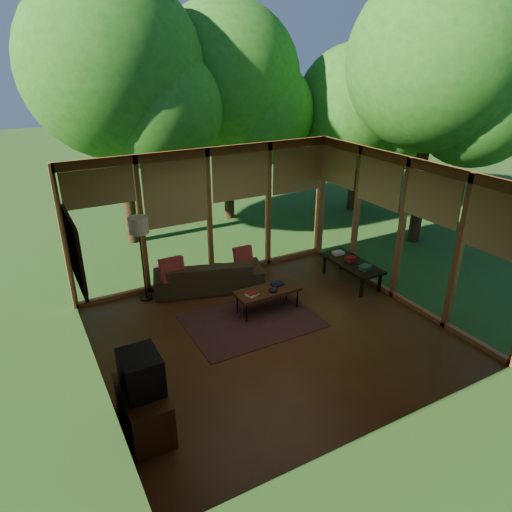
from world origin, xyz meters
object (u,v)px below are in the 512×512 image
sofa (208,274)px  television (141,373)px  floor_lamp (139,230)px  coffee_table (268,291)px  side_console (352,264)px  media_cabinet (144,409)px

sofa → television: bearing=72.0°
sofa → floor_lamp: 1.65m
coffee_table → side_console: side_console is taller
television → coffee_table: television is taller
coffee_table → side_console: (2.07, 0.16, 0.02)m
floor_lamp → side_console: (3.90, -1.35, -1.00)m
sofa → side_console: size_ratio=1.52×
floor_lamp → side_console: 4.25m
media_cabinet → floor_lamp: 3.60m
media_cabinet → television: 0.55m
television → floor_lamp: 3.47m
media_cabinet → side_console: size_ratio=0.71×
coffee_table → side_console: 2.08m
sofa → coffee_table: sofa is taller
floor_lamp → coffee_table: floor_lamp is taller
television → coffee_table: 3.33m
floor_lamp → side_console: size_ratio=1.18×
media_cabinet → floor_lamp: (0.97, 3.29, 1.11)m
side_console → coffee_table: bearing=-175.5°
sofa → media_cabinet: 3.78m
sofa → media_cabinet: bearing=71.8°
television → sofa: bearing=54.8°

